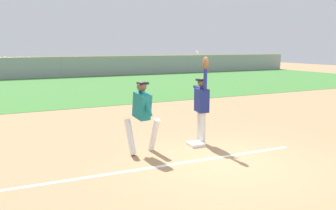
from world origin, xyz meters
TOP-DOWN VIEW (x-y plane):
  - ground_plane at (0.00, 0.00)m, footprint 73.95×73.95m
  - outfield_grass at (0.00, 15.68)m, footprint 48.23×15.29m
  - chalk_foul_line at (-3.96, 0.47)m, footprint 12.00×0.54m
  - first_base at (0.04, 1.37)m, footprint 0.39×0.39m
  - fielder at (0.28, 1.49)m, footprint 0.33×0.90m
  - runner at (-1.42, 1.40)m, footprint 0.80×0.84m
  - baseball at (0.36, 1.88)m, footprint 0.07×0.07m
  - outfield_fence at (0.00, 23.32)m, footprint 48.31×0.08m
  - parked_car_black at (0.65, 27.33)m, footprint 4.53×2.38m
  - parked_car_silver at (7.08, 27.00)m, footprint 4.56×2.44m
  - parked_car_tan at (13.35, 26.51)m, footprint 4.55×2.41m

SIDE VIEW (x-z plane):
  - ground_plane at x=0.00m, z-range 0.00..0.00m
  - chalk_foul_line at x=-3.96m, z-range 0.00..0.01m
  - outfield_grass at x=0.00m, z-range 0.00..0.01m
  - first_base at x=0.04m, z-range 0.00..0.08m
  - parked_car_black at x=0.65m, z-range 0.05..1.30m
  - parked_car_silver at x=7.08m, z-range 0.05..1.30m
  - parked_car_tan at x=13.35m, z-range 0.05..1.30m
  - outfield_fence at x=0.00m, z-range 0.00..1.72m
  - runner at x=-1.42m, z-range 0.14..1.86m
  - fielder at x=0.28m, z-range -0.02..2.26m
  - baseball at x=0.36m, z-range 2.34..2.41m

